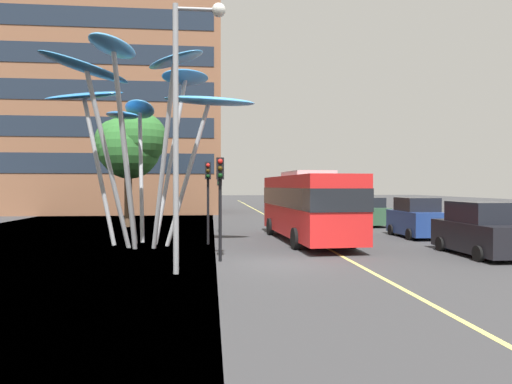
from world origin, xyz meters
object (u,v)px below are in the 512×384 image
traffic_light_kerb_far (208,185)px  traffic_light_island_mid (220,189)px  traffic_light_kerb_near (220,187)px  leaf_sculpture (144,99)px  car_parked_far (369,212)px  red_bus (307,203)px  street_lamp (187,104)px  car_parked_mid (417,219)px  car_parked_near (481,231)px

traffic_light_kerb_far → traffic_light_island_mid: bearing=82.4°
traffic_light_kerb_near → traffic_light_island_mid: bearing=89.1°
leaf_sculpture → traffic_light_kerb_far: bearing=1.8°
car_parked_far → traffic_light_kerb_near: bearing=-126.8°
red_bus → leaf_sculpture: leaf_sculpture is taller
leaf_sculpture → street_lamp: leaf_sculpture is taller
traffic_light_island_mid → car_parked_mid: size_ratio=0.92×
car_parked_near → car_parked_far: size_ratio=1.17×
street_lamp → traffic_light_kerb_far: bearing=85.0°
traffic_light_kerb_far → street_lamp: street_lamp is taller
leaf_sculpture → traffic_light_island_mid: (3.60, 4.82, -4.22)m
traffic_light_kerb_near → street_lamp: bearing=-116.5°
traffic_light_kerb_near → car_parked_near: size_ratio=0.84×
traffic_light_kerb_far → car_parked_far: traffic_light_kerb_far is taller
leaf_sculpture → car_parked_near: 15.69m
leaf_sculpture → street_lamp: size_ratio=1.17×
car_parked_near → car_parked_mid: size_ratio=1.17×
leaf_sculpture → car_parked_near: (13.86, -4.47, -5.83)m
traffic_light_kerb_far → car_parked_far: 14.60m
traffic_light_kerb_far → leaf_sculpture: bearing=-178.2°
traffic_light_island_mid → street_lamp: bearing=-96.0°
leaf_sculpture → traffic_light_kerb_far: size_ratio=2.58×
red_bus → leaf_sculpture: bearing=-173.3°
leaf_sculpture → car_parked_far: leaf_sculpture is taller
car_parked_far → car_parked_near: bearing=-91.0°
car_parked_far → street_lamp: bearing=-125.5°
car_parked_mid → car_parked_far: (-0.11, 7.24, -0.08)m
car_parked_mid → street_lamp: street_lamp is taller
traffic_light_island_mid → street_lamp: street_lamp is taller
traffic_light_kerb_far → car_parked_mid: (11.25, 1.99, -1.81)m
traffic_light_kerb_far → car_parked_mid: 11.57m
street_lamp → red_bus: bearing=55.4°
leaf_sculpture → traffic_light_kerb_near: bearing=-55.2°
leaf_sculpture → traffic_light_island_mid: size_ratio=2.80×
red_bus → street_lamp: (-5.60, -8.11, 3.48)m
car_parked_mid → street_lamp: bearing=-142.0°
traffic_light_kerb_far → street_lamp: (-0.63, -7.28, 2.58)m
leaf_sculpture → car_parked_mid: size_ratio=2.58×
traffic_light_island_mid → car_parked_near: traffic_light_island_mid is taller
car_parked_mid → traffic_light_kerb_far: bearing=-170.0°
car_parked_near → car_parked_far: 13.81m
traffic_light_kerb_near → street_lamp: (-1.11, -2.22, 2.63)m
car_parked_near → traffic_light_island_mid: bearing=137.8°
traffic_light_kerb_near → traffic_light_island_mid: (0.16, 9.78, -0.16)m
red_bus → traffic_light_island_mid: traffic_light_island_mid is taller
red_bus → traffic_light_kerb_near: (-4.49, -5.89, 0.84)m
red_bus → traffic_light_kerb_far: bearing=-170.5°
car_parked_near → street_lamp: street_lamp is taller
red_bus → car_parked_far: (6.18, 8.40, -0.99)m
red_bus → street_lamp: size_ratio=1.23×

